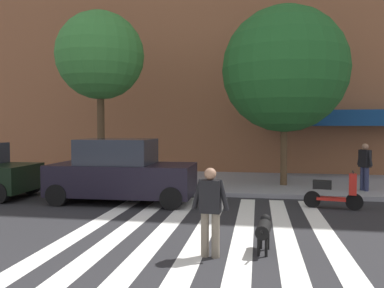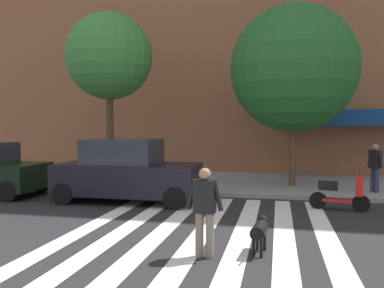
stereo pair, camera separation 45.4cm
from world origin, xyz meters
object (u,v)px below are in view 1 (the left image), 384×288
Objects in this scene: street_tree_middle at (285,70)px; pedestrian_dog_walker at (210,207)px; street_tree_nearest at (100,56)px; parked_car_behind_first at (121,172)px; parked_scooter at (333,192)px; pedestrian_bystander at (365,164)px; dog_on_leash at (264,229)px.

street_tree_middle reaches higher than pedestrian_dog_walker.
street_tree_nearest is 1.00× the size of street_tree_middle.
parked_car_behind_first is at bearing -146.01° from street_tree_middle.
parked_car_behind_first is 2.76× the size of parked_scooter.
pedestrian_dog_walker is at bearing -121.55° from pedestrian_bystander.
parked_scooter reaches higher than dog_on_leash.
pedestrian_dog_walker is (3.39, -4.74, -0.01)m from parked_car_behind_first.
pedestrian_bystander is at bearing -2.05° from street_tree_nearest.
street_tree_nearest reaches higher than parked_scooter.
pedestrian_dog_walker is at bearing -122.22° from parked_scooter.
dog_on_leash is (-2.03, -4.30, -0.04)m from parked_scooter.
street_tree_nearest is 10.63m from dog_on_leash.
street_tree_middle reaches higher than dog_on_leash.
parked_scooter is 0.24× the size of street_tree_middle.
pedestrian_bystander reaches higher than dog_on_leash.
parked_scooter is at bearing 0.22° from parked_car_behind_first.
pedestrian_bystander is at bearing 59.71° from parked_scooter.
street_tree_middle reaches higher than street_tree_nearest.
parked_car_behind_first is 7.23m from street_tree_middle.
dog_on_leash is at bearing 25.57° from pedestrian_dog_walker.
dog_on_leash is (-0.85, -7.78, -4.08)m from street_tree_middle.
pedestrian_dog_walker reaches higher than parked_scooter.
dog_on_leash is at bearing -117.22° from pedestrian_bystander.
street_tree_middle is 4.11× the size of pedestrian_dog_walker.
pedestrian_dog_walker is at bearing -154.43° from dog_on_leash.
parked_car_behind_first reaches higher than parked_scooter.
parked_scooter is 0.24× the size of street_tree_nearest.
pedestrian_bystander is (2.68, -0.92, -3.44)m from street_tree_middle.
street_tree_nearest is 10.22m from pedestrian_dog_walker.
pedestrian_dog_walker is (-1.82, -8.25, -3.59)m from street_tree_middle.
parked_scooter is 4.75m from dog_on_leash.
dog_on_leash is (6.25, -7.21, -4.69)m from street_tree_nearest.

